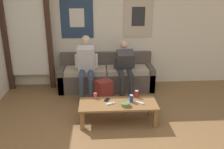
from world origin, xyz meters
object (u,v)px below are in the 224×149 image
Objects in this scene: ceramic_bowl at (126,104)px; pillar_candle at (95,96)px; backpack at (104,93)px; coffee_table at (118,106)px; game_controller_near_right at (140,103)px; person_seated_adult at (86,65)px; drink_can_red at (137,94)px; cell_phone at (107,100)px; game_controller_near_left at (110,104)px; drink_can_blue at (131,98)px; couch at (106,76)px; person_seated_teen at (125,67)px.

pillar_candle is at bearing 146.36° from ceramic_bowl.
coffee_table is at bearing -72.73° from backpack.
game_controller_near_right is (0.73, -0.25, -0.04)m from pillar_candle.
drink_can_red is (0.89, -0.91, -0.25)m from person_seated_adult.
game_controller_near_left is at bearing -72.52° from cell_phone.
drink_can_blue is at bearing -16.32° from pillar_candle.
ceramic_bowl is 1.23× the size of drink_can_red.
couch is 1.58m from game_controller_near_right.
couch is at bearing 110.69° from drink_can_red.
drink_can_red is 0.53m from cell_phone.
person_seated_adult is at bearing 101.14° from pillar_candle.
couch reaches higher than ceramic_bowl.
person_seated_adult reaches higher than couch.
game_controller_near_left is at bearing 161.93° from ceramic_bowl.
backpack is 3.56× the size of game_controller_near_right.
backpack is 3.86× the size of drink_can_red.
pillar_candle is at bearing 163.68° from drink_can_blue.
cell_phone is at bearing -171.38° from drink_can_red.
couch is at bearing 95.36° from coffee_table.
game_controller_near_right is at bearing -17.29° from cell_phone.
drink_can_blue is 1.00× the size of drink_can_red.
couch is 18.77× the size of pillar_candle.
backpack reaches higher than game_controller_near_right.
drink_can_red is at bearing -40.76° from backpack.
person_seated_adult is at bearing 134.54° from drink_can_red.
game_controller_near_right reaches higher than coffee_table.
game_controller_near_left is (-0.24, 0.08, -0.02)m from ceramic_bowl.
cell_phone is (0.38, -0.99, -0.31)m from person_seated_adult.
couch reaches higher than drink_can_blue.
drink_can_red reaches higher than game_controller_near_left.
cell_phone is (-0.52, -0.08, -0.06)m from drink_can_red.
coffee_table is 0.44m from pillar_candle.
coffee_table is 0.23m from cell_phone.
game_controller_near_left is at bearing -152.49° from drink_can_red.
ceramic_bowl is 0.25m from game_controller_near_left.
drink_can_red is at bearing 56.33° from drink_can_blue.
cell_phone is (-0.53, 0.17, -0.01)m from game_controller_near_right.
person_seated_teen is 7.15× the size of ceramic_bowl.
drink_can_blue is (0.22, 0.03, 0.12)m from coffee_table.
ceramic_bowl is 1.05× the size of game_controller_near_left.
person_seated_adult is at bearing 125.77° from drink_can_blue.
backpack is at bearing 139.24° from drink_can_red.
couch reaches higher than cell_phone.
person_seated_adult reaches higher than cell_phone.
person_seated_teen is 0.74m from backpack.
drink_can_red is at bearing 93.70° from game_controller_near_right.
couch reaches higher than backpack.
backpack is 0.52m from pillar_candle.
drink_can_red is 0.92× the size of game_controller_near_right.
cell_phone is at bearing -86.94° from backpack.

